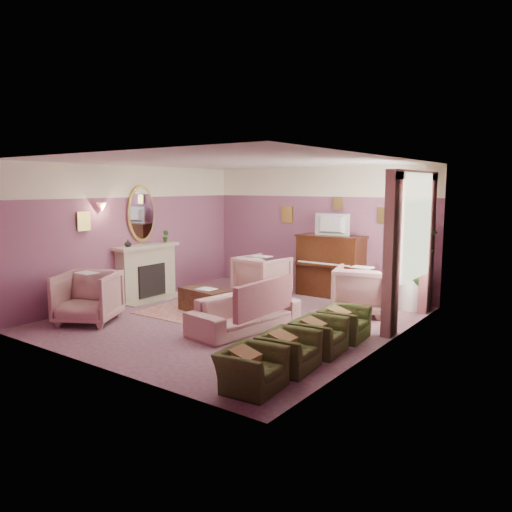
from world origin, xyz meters
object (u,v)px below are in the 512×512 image
Objects in this scene: television at (330,223)px; olive_chair_b at (289,345)px; olive_chair_d at (344,318)px; side_table at (412,291)px; floral_armchair_right at (361,288)px; sofa at (245,306)px; piano at (331,266)px; floral_armchair_left at (262,274)px; olive_chair_c at (319,330)px; olive_chair_a at (251,363)px; coffee_table at (205,300)px; floral_armchair_front at (88,295)px.

television is 1.06× the size of olive_chair_b.
side_table is (0.23, 2.49, 0.02)m from olive_chair_d.
side_table is (1.84, -0.08, -1.25)m from television.
floral_armchair_right is 1.65m from olive_chair_d.
television is 3.32m from sofa.
television is 0.80× the size of floral_armchair_right.
television reaches higher than piano.
floral_armchair_right is at bearing -2.28° from floral_armchair_left.
floral_armchair_left and floral_armchair_right have the same top height.
sofa reaches higher than olive_chair_b.
olive_chair_c is at bearing -64.62° from television.
floral_armchair_right is at bearing 97.49° from olive_chair_b.
olive_chair_d is (2.76, -1.68, -0.17)m from floral_armchair_left.
television reaches higher than olive_chair_a.
olive_chair_d is (1.56, 0.53, -0.08)m from sofa.
piano is at bearing 121.55° from olive_chair_d.
television is at bearing 140.26° from floral_armchair_right.
olive_chair_b is 1.00× the size of olive_chair_c.
coffee_table is 3.29m from olive_chair_b.
floral_armchair_left reaches higher than side_table.
floral_armchair_right is 1.32× the size of olive_chair_d.
floral_armchair_right reaches higher than sofa.
side_table is at bearing 59.25° from sofa.
coffee_table is 4.02m from side_table.
floral_armchair_left reaches higher than coffee_table.
olive_chair_a is 1.08× the size of side_table.
olive_chair_b is (0.42, -3.22, -0.17)m from floral_armchair_right.
piano is 2.99m from coffee_table.
olive_chair_d is at bearing 1.01° from coffee_table.
floral_armchair_front is 1.32× the size of olive_chair_d.
piano is at bearing 90.00° from television.
television is at bearing 177.61° from side_table.
sofa is at bearing -89.17° from television.
piano is 1.41× the size of floral_armchair_front.
olive_chair_d is (4.05, 1.79, -0.17)m from floral_armchair_front.
coffee_table is at bearing 151.12° from olive_chair_b.
television is 1.06× the size of olive_chair_a.
floral_armchair_left is 1.00× the size of floral_armchair_front.
piano is 3.81m from olive_chair_c.
floral_armchair_front reaches higher than olive_chair_a.
floral_armchair_right is at bearing 42.95° from floral_armchair_front.
side_table is (0.23, 4.13, 0.02)m from olive_chair_b.
floral_armchair_left is 1.00× the size of floral_armchair_right.
sofa is at bearing 26.93° from floral_armchair_front.
sofa is at bearing -89.18° from piano.
floral_armchair_right is 2.45m from olive_chair_c.
floral_armchair_front is at bearing -166.49° from olive_chair_c.
piano is 1.75× the size of television.
olive_chair_b is (1.61, -4.26, -0.32)m from piano.
olive_chair_a is at bearing -92.70° from side_table.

